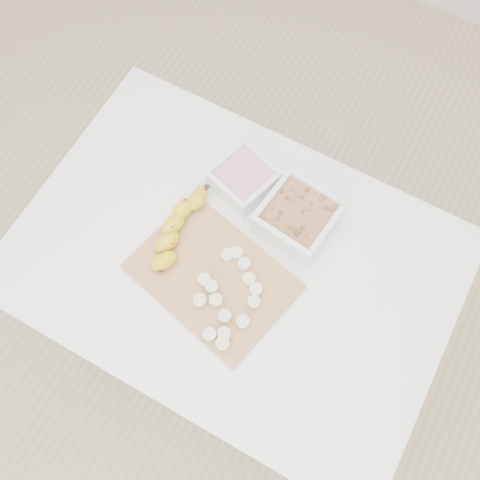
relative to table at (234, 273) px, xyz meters
The scene contains 7 objects.
ground 0.65m from the table, ahead, with size 3.50×3.50×0.00m, color #C6AD89.
table is the anchor object (origin of this frame).
bowl_yogurt 0.23m from the table, 112.03° to the left, with size 0.16×0.16×0.06m.
bowl_granola 0.22m from the table, 60.71° to the left, with size 0.18×0.18×0.07m.
cutting_board 0.12m from the table, 109.73° to the right, with size 0.34×0.25×0.01m, color tan.
banana 0.19m from the table, behind, with size 0.06×0.22×0.04m, color gold, non-canonical shape.
banana_slices 0.15m from the table, 68.24° to the right, with size 0.15×0.22×0.02m.
Camera 1 is at (0.20, -0.34, 1.91)m, focal length 40.00 mm.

